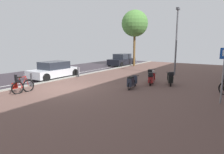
# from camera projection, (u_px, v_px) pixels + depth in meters

# --- Properties ---
(ground) EXTENTS (21.00, 40.00, 0.13)m
(ground) POSITION_uv_depth(u_px,v_px,m) (81.00, 92.00, 11.20)
(ground) COLOR #2D232B
(bicycle_foreground) EXTENTS (0.67, 1.38, 1.11)m
(bicycle_foreground) POSITION_uv_depth(u_px,v_px,m) (22.00, 86.00, 10.79)
(bicycle_foreground) COLOR black
(bicycle_foreground) RESTS_ON ground
(scooter_near) EXTENTS (0.79, 1.79, 0.97)m
(scooter_near) POSITION_uv_depth(u_px,v_px,m) (151.00, 76.00, 13.90)
(scooter_near) COLOR black
(scooter_near) RESTS_ON ground
(scooter_mid) EXTENTS (0.76, 1.76, 0.92)m
(scooter_mid) POSITION_uv_depth(u_px,v_px,m) (151.00, 79.00, 12.88)
(scooter_mid) COLOR black
(scooter_mid) RESTS_ON ground
(scooter_far) EXTENTS (0.85, 1.59, 0.97)m
(scooter_far) POSITION_uv_depth(u_px,v_px,m) (170.00, 79.00, 12.74)
(scooter_far) COLOR black
(scooter_far) RESTS_ON ground
(scooter_extra) EXTENTS (0.62, 1.68, 0.78)m
(scooter_extra) POSITION_uv_depth(u_px,v_px,m) (132.00, 82.00, 11.80)
(scooter_extra) COLOR black
(scooter_extra) RESTS_ON ground
(parked_car_near) EXTENTS (1.92, 3.94, 1.31)m
(parked_car_near) POSITION_uv_depth(u_px,v_px,m) (54.00, 70.00, 15.46)
(parked_car_near) COLOR silver
(parked_car_near) RESTS_ON ground
(parked_car_far) EXTENTS (1.86, 4.13, 1.46)m
(parked_car_far) POSITION_uv_depth(u_px,v_px,m) (122.00, 60.00, 24.25)
(parked_car_far) COLOR black
(parked_car_far) RESTS_ON ground
(parking_sign) EXTENTS (0.40, 0.07, 2.54)m
(parking_sign) POSITION_uv_depth(u_px,v_px,m) (223.00, 70.00, 8.71)
(parking_sign) COLOR gray
(parking_sign) RESTS_ON ground
(lamp_post) EXTENTS (0.20, 0.52, 5.65)m
(lamp_post) POSITION_uv_depth(u_px,v_px,m) (176.00, 38.00, 16.41)
(lamp_post) COLOR slate
(lamp_post) RESTS_ON ground
(street_tree) EXTENTS (3.11, 3.11, 6.61)m
(street_tree) POSITION_uv_depth(u_px,v_px,m) (135.00, 24.00, 22.88)
(street_tree) COLOR brown
(street_tree) RESTS_ON ground
(bollard_near) EXTENTS (0.12, 0.12, 0.87)m
(bollard_near) POSITION_uv_depth(u_px,v_px,m) (31.00, 80.00, 12.34)
(bollard_near) COLOR #38383D
(bollard_near) RESTS_ON ground
(bollard_far) EXTENTS (0.12, 0.12, 0.81)m
(bollard_far) POSITION_uv_depth(u_px,v_px,m) (78.00, 72.00, 15.91)
(bollard_far) COLOR #38383D
(bollard_far) RESTS_ON ground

